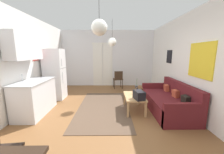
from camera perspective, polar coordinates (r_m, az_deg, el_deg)
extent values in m
cube|color=brown|center=(3.58, -2.85, -17.83)|extent=(5.09, 7.59, 0.10)
cube|color=silver|center=(6.71, -1.80, 7.91)|extent=(4.69, 0.10, 2.73)
cube|color=white|center=(6.70, -6.10, 5.05)|extent=(0.47, 0.02, 2.08)
cube|color=white|center=(6.67, -1.88, 5.08)|extent=(0.47, 0.02, 2.08)
cube|color=white|center=(6.67, -4.11, 14.25)|extent=(1.04, 0.03, 0.06)
cube|color=white|center=(3.84, 33.75, 4.51)|extent=(0.10, 7.19, 2.73)
cube|color=yellow|center=(3.74, 33.75, 5.93)|extent=(0.02, 0.85, 0.82)
cube|color=black|center=(5.21, 23.34, 8.01)|extent=(0.02, 0.37, 0.45)
cube|color=white|center=(3.99, -38.20, 4.20)|extent=(0.10, 7.19, 2.73)
cube|color=red|center=(4.87, -30.05, 8.51)|extent=(0.02, 0.32, 0.40)
cube|color=brown|center=(4.18, -3.66, -12.76)|extent=(1.49, 2.85, 0.01)
cube|color=#5B191E|center=(4.20, 22.08, -10.51)|extent=(0.93, 2.01, 0.40)
cube|color=#5B191E|center=(4.30, 27.11, -7.51)|extent=(0.15, 2.01, 0.82)
cube|color=#5B191E|center=(3.38, 28.55, -14.48)|extent=(0.93, 0.11, 0.59)
cube|color=#5B191E|center=(5.02, 17.99, -5.81)|extent=(0.93, 0.11, 0.59)
cube|color=black|center=(3.75, 29.03, -8.57)|extent=(0.16, 0.22, 0.22)
cube|color=#B74C33|center=(4.19, 25.58, -6.45)|extent=(0.16, 0.22, 0.21)
cube|color=#B74C33|center=(4.72, 22.30, -4.35)|extent=(0.15, 0.22, 0.22)
cube|color=tan|center=(3.87, 9.51, -8.11)|extent=(0.53, 0.92, 0.04)
cube|color=tan|center=(3.53, 6.88, -13.77)|extent=(0.05, 0.05, 0.41)
cube|color=tan|center=(3.61, 14.25, -13.42)|extent=(0.05, 0.05, 0.41)
cube|color=tan|center=(4.30, 5.42, -9.23)|extent=(0.05, 0.05, 0.41)
cube|color=tan|center=(4.38, 11.43, -9.07)|extent=(0.05, 0.05, 0.41)
cylinder|color=#2D2D33|center=(4.11, 10.50, -5.17)|extent=(0.09, 0.09, 0.23)
cylinder|color=#477F42|center=(4.05, 10.60, -2.13)|extent=(0.01, 0.01, 0.22)
cube|color=black|center=(3.56, 11.52, -7.62)|extent=(0.29, 0.37, 0.22)
torus|color=brown|center=(3.52, 11.60, -5.58)|extent=(0.21, 0.01, 0.21)
cube|color=white|center=(5.16, -23.29, 1.08)|extent=(0.62, 0.60, 1.78)
cube|color=#4C4C51|center=(5.02, -20.15, 3.59)|extent=(0.01, 0.57, 0.01)
cylinder|color=#B7BABF|center=(4.84, -20.77, 5.88)|extent=(0.02, 0.02, 0.25)
cylinder|color=#B7BABF|center=(4.90, -20.38, -0.35)|extent=(0.02, 0.02, 0.39)
cube|color=silver|center=(4.19, -30.01, -7.75)|extent=(0.60, 1.25, 0.88)
cube|color=#B7BABF|center=(4.08, -30.58, -1.64)|extent=(0.63, 1.28, 0.03)
cube|color=#999BA0|center=(4.03, -31.01, -2.47)|extent=(0.36, 0.40, 0.10)
cylinder|color=#B7BABF|center=(4.13, -34.07, -0.23)|extent=(0.02, 0.02, 0.20)
cube|color=silver|center=(4.09, -33.45, 10.86)|extent=(0.32, 1.12, 0.68)
cylinder|color=#382619|center=(6.48, 3.78, -2.48)|extent=(0.03, 0.03, 0.43)
cylinder|color=#382619|center=(6.42, 0.63, -2.58)|extent=(0.03, 0.03, 0.43)
cylinder|color=#382619|center=(6.16, 4.43, -3.16)|extent=(0.03, 0.03, 0.43)
cylinder|color=#382619|center=(6.09, 1.12, -3.28)|extent=(0.03, 0.03, 0.43)
cube|color=#382619|center=(6.24, 2.51, -0.86)|extent=(0.47, 0.45, 0.04)
cube|color=#382619|center=(6.03, 2.84, 0.68)|extent=(0.38, 0.08, 0.38)
cylinder|color=black|center=(2.54, -5.63, 29.36)|extent=(0.01, 0.01, 0.53)
sphere|color=white|center=(2.43, -5.45, 20.33)|extent=(0.28, 0.28, 0.28)
cylinder|color=black|center=(4.66, 0.10, 20.12)|extent=(0.01, 0.01, 0.59)
sphere|color=white|center=(4.60, 0.09, 14.76)|extent=(0.28, 0.28, 0.28)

